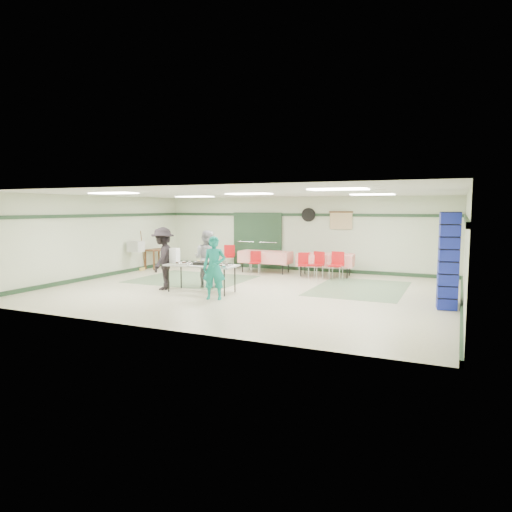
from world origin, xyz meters
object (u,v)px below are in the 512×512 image
at_px(broom, 143,250).
at_px(office_printer, 136,246).
at_px(dining_table_a, 325,259).
at_px(crate_stack_red, 448,278).
at_px(printer_table, 156,252).
at_px(serving_table, 201,266).
at_px(volunteer_grey, 207,259).
at_px(volunteer_teal, 214,268).
at_px(crate_stack_blue_a, 449,271).
at_px(volunteer_dark, 163,258).
at_px(chair_c, 337,263).
at_px(chair_b, 304,262).
at_px(dining_table_b, 265,257).
at_px(chair_loose_b, 209,254).
at_px(chair_d, 255,260).
at_px(chair_loose_a, 229,254).
at_px(chair_a, 317,262).

bearing_deg(broom, office_printer, -70.78).
bearing_deg(office_printer, dining_table_a, 13.51).
distance_m(crate_stack_red, printer_table, 10.56).
height_order(serving_table, volunteer_grey, volunteer_grey).
relative_size(office_printer, broom, 0.33).
xyz_separation_m(volunteer_teal, printer_table, (-4.91, 4.23, -0.16)).
bearing_deg(crate_stack_blue_a, volunteer_dark, -170.73).
distance_m(serving_table, volunteer_grey, 0.85).
bearing_deg(volunteer_dark, chair_c, 114.42).
bearing_deg(chair_b, crate_stack_red, -47.57).
relative_size(dining_table_b, chair_loose_b, 2.12).
distance_m(chair_c, chair_d, 2.88).
relative_size(volunteer_grey, broom, 1.14).
relative_size(chair_c, chair_loose_a, 1.01).
xyz_separation_m(dining_table_a, chair_loose_b, (-4.68, 0.28, -0.04)).
height_order(crate_stack_red, printer_table, crate_stack_red).
xyz_separation_m(volunteer_dark, dining_table_b, (1.31, 4.31, -0.31)).
distance_m(volunteer_teal, printer_table, 6.49).
bearing_deg(printer_table, serving_table, -32.08).
height_order(volunteer_grey, chair_b, volunteer_grey).
distance_m(serving_table, dining_table_b, 4.25).
xyz_separation_m(volunteer_dark, office_printer, (-2.89, 2.39, 0.06)).
distance_m(serving_table, volunteer_teal, 1.08).
xyz_separation_m(dining_table_a, chair_loose_a, (-3.92, 0.48, -0.03)).
relative_size(serving_table, printer_table, 2.13).
bearing_deg(serving_table, chair_c, 51.05).
relative_size(chair_a, chair_loose_a, 0.99).
distance_m(dining_table_b, broom, 4.52).
xyz_separation_m(serving_table, crate_stack_red, (6.19, 1.16, -0.10)).
bearing_deg(chair_b, printer_table, 163.32).
height_order(dining_table_a, broom, broom).
bearing_deg(crate_stack_blue_a, chair_c, 142.97).
height_order(volunteer_teal, broom, volunteer_teal).
bearing_deg(chair_a, chair_loose_b, -171.53).
bearing_deg(chair_a, volunteer_grey, -111.40).
distance_m(chair_d, printer_table, 4.06).
bearing_deg(broom, chair_loose_a, 46.72).
bearing_deg(serving_table, volunteer_teal, -43.16).
bearing_deg(office_printer, volunteer_grey, -25.19).
distance_m(volunteer_teal, chair_loose_a, 5.97).
bearing_deg(dining_table_a, chair_loose_a, 167.33).
bearing_deg(dining_table_a, chair_loose_b, 170.87).
relative_size(volunteer_dark, chair_a, 2.00).
distance_m(dining_table_b, chair_loose_a, 1.78).
height_order(serving_table, printer_table, serving_table).
bearing_deg(volunteer_grey, chair_b, -123.76).
xyz_separation_m(volunteer_teal, volunteer_grey, (-1.10, 1.50, 0.03)).
xyz_separation_m(dining_table_a, broom, (-6.48, -1.44, 0.19)).
relative_size(dining_table_a, office_printer, 4.00).
distance_m(volunteer_teal, dining_table_b, 5.02).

